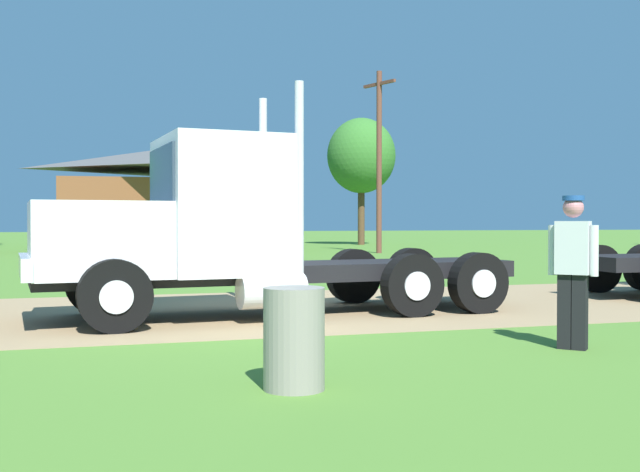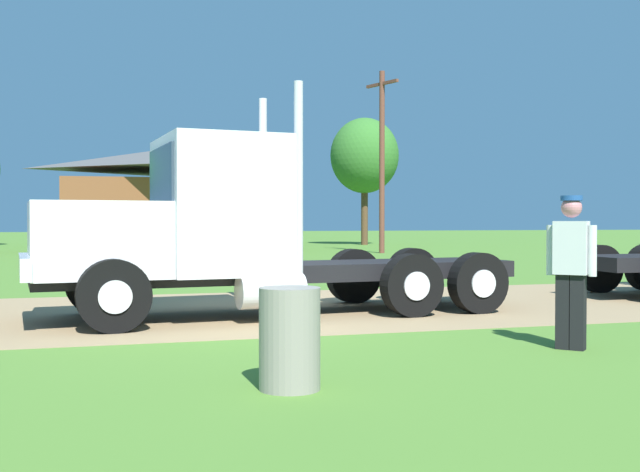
{
  "view_description": "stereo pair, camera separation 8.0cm",
  "coord_description": "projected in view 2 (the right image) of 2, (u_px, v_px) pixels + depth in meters",
  "views": [
    {
      "loc": [
        -2.84,
        -12.93,
        1.54
      ],
      "look_at": [
        1.1,
        0.22,
        1.27
      ],
      "focal_mm": 42.79,
      "sensor_mm": 36.0,
      "label": 1
    },
    {
      "loc": [
        -2.77,
        -12.95,
        1.54
      ],
      "look_at": [
        1.1,
        0.22,
        1.27
      ],
      "focal_mm": 42.79,
      "sensor_mm": 36.0,
      "label": 2
    }
  ],
  "objects": [
    {
      "name": "ground_plane",
      "position": [
        263.0,
        309.0,
        13.23
      ],
      "size": [
        200.0,
        200.0,
        0.0
      ],
      "primitive_type": "plane",
      "color": "#4E7A2C"
    },
    {
      "name": "dirt_track",
      "position": [
        263.0,
        309.0,
        13.23
      ],
      "size": [
        120.0,
        6.44,
        0.01
      ],
      "primitive_type": "cube",
      "color": "#987E58",
      "rests_on": "ground_plane"
    },
    {
      "name": "truck_foreground_white",
      "position": [
        216.0,
        235.0,
        12.13
      ],
      "size": [
        8.24,
        3.22,
        3.68
      ],
      "color": "black",
      "rests_on": "ground_plane"
    },
    {
      "name": "visitor_standing_near",
      "position": [
        571.0,
        265.0,
        9.11
      ],
      "size": [
        0.45,
        0.46,
        1.84
      ],
      "color": "silver",
      "rests_on": "ground_plane"
    },
    {
      "name": "steel_barrel",
      "position": [
        290.0,
        338.0,
        6.95
      ],
      "size": [
        0.56,
        0.56,
        0.93
      ],
      "primitive_type": "cylinder",
      "color": "gray",
      "rests_on": "ground_plane"
    },
    {
      "name": "shed_building",
      "position": [
        158.0,
        202.0,
        39.22
      ],
      "size": [
        9.83,
        7.78,
        5.19
      ],
      "color": "brown",
      "rests_on": "ground_plane"
    },
    {
      "name": "utility_pole_near",
      "position": [
        382.0,
        157.0,
        36.4
      ],
      "size": [
        0.87,
        2.12,
        8.69
      ],
      "color": "brown",
      "rests_on": "ground_plane"
    },
    {
      "name": "tree_mid",
      "position": [
        239.0,
        180.0,
        52.87
      ],
      "size": [
        4.72,
        4.72,
        6.99
      ],
      "color": "#513823",
      "rests_on": "ground_plane"
    },
    {
      "name": "tree_right",
      "position": [
        365.0,
        156.0,
        49.06
      ],
      "size": [
        4.41,
        4.41,
        8.18
      ],
      "color": "#513823",
      "rests_on": "ground_plane"
    }
  ]
}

